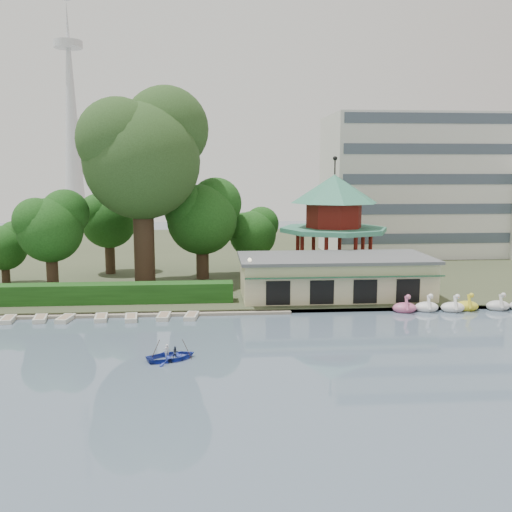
{
  "coord_description": "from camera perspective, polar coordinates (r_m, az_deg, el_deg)",
  "views": [
    {
      "loc": [
        -1.87,
        -31.99,
        12.5
      ],
      "look_at": [
        2.0,
        18.0,
        5.0
      ],
      "focal_mm": 40.0,
      "sensor_mm": 36.0,
      "label": 1
    }
  ],
  "objects": [
    {
      "name": "lamp_post",
      "position": [
        51.91,
        -0.64,
        -1.66
      ],
      "size": [
        0.36,
        0.36,
        4.28
      ],
      "color": "black",
      "rests_on": "shore"
    },
    {
      "name": "moored_rowboats",
      "position": [
        51.2,
        -19.59,
        -5.92
      ],
      "size": [
        24.75,
        2.73,
        0.36
      ],
      "color": "beige",
      "rests_on": "ground"
    },
    {
      "name": "hedge",
      "position": [
        55.25,
        -18.11,
        -3.62
      ],
      "size": [
        30.0,
        2.0,
        1.8
      ],
      "primitive_type": "cube",
      "color": "#1D4E17",
      "rests_on": "shore"
    },
    {
      "name": "ground_plane",
      "position": [
        34.39,
        -1.04,
        -12.8
      ],
      "size": [
        220.0,
        220.0,
        0.0
      ],
      "primitive_type": "plane",
      "color": "slate",
      "rests_on": "ground"
    },
    {
      "name": "dock",
      "position": [
        51.72,
        -15.66,
        -5.66
      ],
      "size": [
        34.0,
        1.6,
        0.24
      ],
      "primitive_type": "cube",
      "color": "gray",
      "rests_on": "ground"
    },
    {
      "name": "boathouse",
      "position": [
        56.17,
        7.85,
        -1.96
      ],
      "size": [
        18.6,
        9.39,
        3.9
      ],
      "color": "beige",
      "rests_on": "shore"
    },
    {
      "name": "pavilion",
      "position": [
        65.66,
        7.8,
        4.05
      ],
      "size": [
        12.4,
        12.4,
        13.5
      ],
      "color": "beige",
      "rests_on": "shore"
    },
    {
      "name": "small_trees",
      "position": [
        64.45,
        -13.05,
        3.12
      ],
      "size": [
        39.17,
        16.57,
        11.38
      ],
      "color": "#3A281C",
      "rests_on": "shore"
    },
    {
      "name": "office_building",
      "position": [
        88.09,
        18.78,
        6.26
      ],
      "size": [
        38.0,
        18.0,
        20.0
      ],
      "color": "silver",
      "rests_on": "shore"
    },
    {
      "name": "broadcast_tower",
      "position": [
        177.91,
        -18.06,
        15.04
      ],
      "size": [
        8.0,
        8.0,
        96.0
      ],
      "color": "silver",
      "rests_on": "ground"
    },
    {
      "name": "rowboat_with_passengers",
      "position": [
        39.0,
        -8.48,
        -9.54
      ],
      "size": [
        5.49,
        4.74,
        2.01
      ],
      "color": "#2739A6",
      "rests_on": "ground"
    },
    {
      "name": "embankment",
      "position": [
        50.85,
        -2.2,
        -5.56
      ],
      "size": [
        220.0,
        0.6,
        0.3
      ],
      "primitive_type": "cube",
      "color": "gray",
      "rests_on": "ground"
    },
    {
      "name": "shore",
      "position": [
        84.9,
        -3.12,
        0.16
      ],
      "size": [
        220.0,
        70.0,
        0.4
      ],
      "primitive_type": "cube",
      "color": "#424930",
      "rests_on": "ground"
    },
    {
      "name": "swan_boats",
      "position": [
        55.63,
        21.68,
        -4.67
      ],
      "size": [
        16.12,
        2.16,
        1.92
      ],
      "color": "#D36490",
      "rests_on": "ground"
    },
    {
      "name": "big_tree",
      "position": [
        60.62,
        -11.21,
        10.3
      ],
      "size": [
        13.17,
        12.27,
        20.95
      ],
      "color": "#3A281C",
      "rests_on": "shore"
    }
  ]
}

